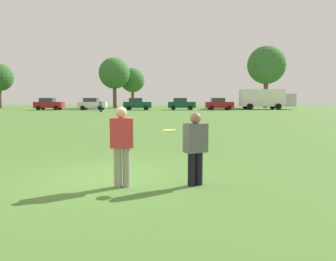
{
  "coord_description": "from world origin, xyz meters",
  "views": [
    {
      "loc": [
        1.35,
        -7.5,
        1.87
      ],
      "look_at": [
        1.36,
        0.46,
        1.07
      ],
      "focal_mm": 35.09,
      "sensor_mm": 36.0,
      "label": 1
    }
  ],
  "objects_px": {
    "bystander_sideline_watcher": "(100,105)",
    "traffic_cone": "(193,129)",
    "player_defender": "(195,145)",
    "parked_car_mid_right": "(181,104)",
    "player_thrower": "(121,142)",
    "parked_car_near_left": "(48,104)",
    "parked_car_near_right": "(218,104)",
    "frisbee": "(169,130)",
    "box_truck": "(265,98)",
    "parked_car_center": "(137,104)",
    "parked_car_mid_left": "(92,104)"
  },
  "relations": [
    {
      "from": "frisbee",
      "to": "parked_car_mid_right",
      "type": "height_order",
      "value": "parked_car_mid_right"
    },
    {
      "from": "traffic_cone",
      "to": "parked_car_mid_right",
      "type": "distance_m",
      "value": 33.12
    },
    {
      "from": "frisbee",
      "to": "bystander_sideline_watcher",
      "type": "xyz_separation_m",
      "value": [
        -8.79,
        36.05,
        -0.29
      ]
    },
    {
      "from": "player_thrower",
      "to": "player_defender",
      "type": "distance_m",
      "value": 1.55
    },
    {
      "from": "player_thrower",
      "to": "parked_car_mid_left",
      "type": "bearing_deg",
      "value": 103.74
    },
    {
      "from": "box_truck",
      "to": "parked_car_near_right",
      "type": "bearing_deg",
      "value": -163.39
    },
    {
      "from": "parked_car_mid_right",
      "to": "traffic_cone",
      "type": "bearing_deg",
      "value": -91.16
    },
    {
      "from": "player_thrower",
      "to": "parked_car_mid_left",
      "type": "relative_size",
      "value": 0.4
    },
    {
      "from": "traffic_cone",
      "to": "parked_car_center",
      "type": "height_order",
      "value": "parked_car_center"
    },
    {
      "from": "parked_car_near_right",
      "to": "box_truck",
      "type": "bearing_deg",
      "value": 16.61
    },
    {
      "from": "frisbee",
      "to": "parked_car_near_right",
      "type": "relative_size",
      "value": 0.06
    },
    {
      "from": "player_defender",
      "to": "traffic_cone",
      "type": "relative_size",
      "value": 3.25
    },
    {
      "from": "bystander_sideline_watcher",
      "to": "player_defender",
      "type": "bearing_deg",
      "value": -75.44
    },
    {
      "from": "traffic_cone",
      "to": "parked_car_mid_left",
      "type": "bearing_deg",
      "value": 111.49
    },
    {
      "from": "bystander_sideline_watcher",
      "to": "box_truck",
      "type": "bearing_deg",
      "value": 21.34
    },
    {
      "from": "bystander_sideline_watcher",
      "to": "traffic_cone",
      "type": "bearing_deg",
      "value": -68.37
    },
    {
      "from": "frisbee",
      "to": "parked_car_mid_right",
      "type": "relative_size",
      "value": 0.06
    },
    {
      "from": "traffic_cone",
      "to": "parked_car_near_right",
      "type": "height_order",
      "value": "parked_car_near_right"
    },
    {
      "from": "player_defender",
      "to": "bystander_sideline_watcher",
      "type": "xyz_separation_m",
      "value": [
        -9.35,
        35.99,
        0.02
      ]
    },
    {
      "from": "parked_car_center",
      "to": "bystander_sideline_watcher",
      "type": "xyz_separation_m",
      "value": [
        -4.1,
        -7.07,
        -0.03
      ]
    },
    {
      "from": "parked_car_near_left",
      "to": "bystander_sideline_watcher",
      "type": "relative_size",
      "value": 2.67
    },
    {
      "from": "frisbee",
      "to": "bystander_sideline_watcher",
      "type": "distance_m",
      "value": 37.11
    },
    {
      "from": "frisbee",
      "to": "box_truck",
      "type": "xyz_separation_m",
      "value": [
        15.51,
        45.55,
        0.57
      ]
    },
    {
      "from": "parked_car_near_right",
      "to": "box_truck",
      "type": "relative_size",
      "value": 0.49
    },
    {
      "from": "player_thrower",
      "to": "player_defender",
      "type": "height_order",
      "value": "player_thrower"
    },
    {
      "from": "parked_car_mid_left",
      "to": "player_defender",
      "type": "bearing_deg",
      "value": -74.32
    },
    {
      "from": "traffic_cone",
      "to": "bystander_sideline_watcher",
      "type": "bearing_deg",
      "value": 111.63
    },
    {
      "from": "frisbee",
      "to": "player_defender",
      "type": "bearing_deg",
      "value": 6.93
    },
    {
      "from": "parked_car_near_left",
      "to": "parked_car_near_right",
      "type": "distance_m",
      "value": 25.86
    },
    {
      "from": "player_defender",
      "to": "parked_car_mid_right",
      "type": "bearing_deg",
      "value": 88.09
    },
    {
      "from": "player_defender",
      "to": "parked_car_near_left",
      "type": "bearing_deg",
      "value": 113.48
    },
    {
      "from": "player_defender",
      "to": "player_thrower",
      "type": "bearing_deg",
      "value": -175.92
    },
    {
      "from": "bystander_sideline_watcher",
      "to": "parked_car_near_left",
      "type": "bearing_deg",
      "value": 143.09
    },
    {
      "from": "frisbee",
      "to": "parked_car_mid_left",
      "type": "distance_m",
      "value": 44.93
    },
    {
      "from": "frisbee",
      "to": "parked_car_center",
      "type": "xyz_separation_m",
      "value": [
        -4.69,
        43.12,
        -0.26
      ]
    },
    {
      "from": "parked_car_center",
      "to": "box_truck",
      "type": "xyz_separation_m",
      "value": [
        20.21,
        2.42,
        0.83
      ]
    },
    {
      "from": "player_defender",
      "to": "parked_car_mid_left",
      "type": "bearing_deg",
      "value": 105.68
    },
    {
      "from": "traffic_cone",
      "to": "parked_car_near_left",
      "type": "relative_size",
      "value": 0.11
    },
    {
      "from": "frisbee",
      "to": "parked_car_near_left",
      "type": "xyz_separation_m",
      "value": [
        -18.12,
        43.07,
        -0.26
      ]
    },
    {
      "from": "traffic_cone",
      "to": "bystander_sideline_watcher",
      "type": "height_order",
      "value": "bystander_sideline_watcher"
    },
    {
      "from": "frisbee",
      "to": "parked_car_center",
      "type": "bearing_deg",
      "value": 96.21
    },
    {
      "from": "box_truck",
      "to": "bystander_sideline_watcher",
      "type": "xyz_separation_m",
      "value": [
        -24.3,
        -9.49,
        -0.86
      ]
    },
    {
      "from": "parked_car_center",
      "to": "parked_car_mid_left",
      "type": "bearing_deg",
      "value": 177.7
    },
    {
      "from": "parked_car_mid_left",
      "to": "parked_car_center",
      "type": "xyz_separation_m",
      "value": [
        6.92,
        -0.28,
        0.0
      ]
    },
    {
      "from": "player_defender",
      "to": "frisbee",
      "type": "relative_size",
      "value": 5.76
    },
    {
      "from": "player_thrower",
      "to": "traffic_cone",
      "type": "xyz_separation_m",
      "value": [
        2.32,
        10.55,
        -0.72
      ]
    },
    {
      "from": "player_thrower",
      "to": "parked_car_near_left",
      "type": "relative_size",
      "value": 0.4
    },
    {
      "from": "frisbee",
      "to": "parked_car_near_left",
      "type": "bearing_deg",
      "value": 112.82
    },
    {
      "from": "parked_car_near_right",
      "to": "player_defender",
      "type": "bearing_deg",
      "value": -99.44
    },
    {
      "from": "player_thrower",
      "to": "box_truck",
      "type": "xyz_separation_m",
      "value": [
        16.5,
        45.59,
        0.81
      ]
    }
  ]
}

